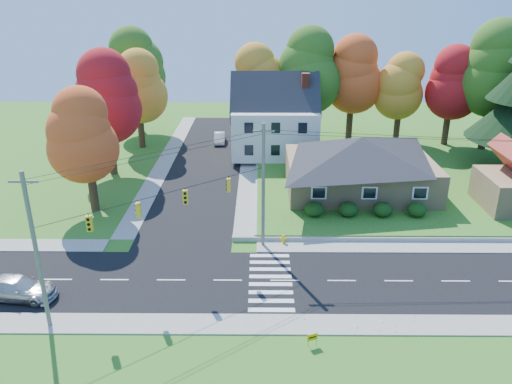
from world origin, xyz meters
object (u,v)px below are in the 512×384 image
at_px(fire_hydrant, 283,239).
at_px(white_car, 219,138).
at_px(silver_sedan, 18,288).
at_px(ranch_house, 360,163).

bearing_deg(fire_hydrant, white_car, 104.36).
xyz_separation_m(silver_sedan, fire_hydrant, (17.83, 7.79, -0.40)).
bearing_deg(white_car, fire_hydrant, -78.53).
xyz_separation_m(ranch_house, silver_sedan, (-25.68, -18.24, -2.50)).
height_order(silver_sedan, white_car, silver_sedan).
bearing_deg(ranch_house, fire_hydrant, -126.91).
height_order(ranch_house, fire_hydrant, ranch_house).
bearing_deg(silver_sedan, fire_hydrant, -59.48).
bearing_deg(white_car, ranch_house, -52.87).
distance_m(ranch_house, fire_hydrant, 13.39).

